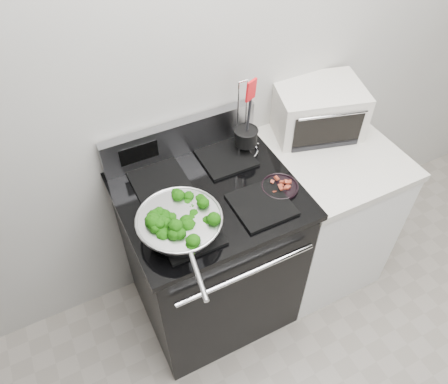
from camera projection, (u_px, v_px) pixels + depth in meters
back_wall at (235, 60)px, 1.94m from camera, size 4.00×0.02×2.70m
gas_range at (211, 253)px, 2.27m from camera, size 0.79×0.69×1.13m
counter at (319, 212)px, 2.50m from camera, size 0.62×0.68×0.92m
skillet at (180, 223)px, 1.74m from camera, size 0.35×0.55×0.07m
broccoli_pile at (179, 220)px, 1.73m from camera, size 0.27×0.27×0.10m
bacon_plate at (280, 185)px, 1.94m from camera, size 0.17×0.17×0.04m
utensil_holder at (246, 140)px, 2.07m from camera, size 0.13×0.13×0.40m
toaster_oven at (317, 109)px, 2.20m from camera, size 0.50×0.43×0.25m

